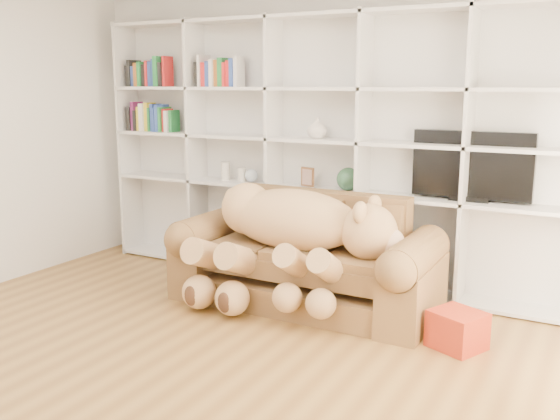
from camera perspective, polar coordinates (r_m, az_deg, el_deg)
The scene contains 14 objects.
floor at distance 4.05m, azimuth -11.35°, elevation -15.04°, with size 5.00×5.00×0.00m, color brown.
wall_back at distance 5.78m, azimuth 4.27°, elevation 7.04°, with size 5.00×0.02×2.70m, color white.
bookshelf at distance 5.76m, azimuth 1.51°, elevation 6.62°, with size 4.43×0.35×2.40m.
sofa at distance 5.15m, azimuth 2.41°, elevation -4.94°, with size 2.14×0.92×0.90m.
teddy_bear at distance 4.95m, azimuth 0.82°, elevation -2.10°, with size 1.66×0.89×0.96m.
throw_pillow at distance 5.44m, azimuth -1.80°, elevation -0.88°, with size 0.35×0.11×0.35m, color maroon.
gift_box at distance 4.54m, azimuth 15.90°, elevation -10.49°, with size 0.33×0.31×0.26m, color #AC2D17.
tv at distance 5.25m, azimuth 17.15°, elevation 3.81°, with size 0.95×0.18×0.56m.
picture_frame at distance 5.68m, azimuth 2.54°, elevation 3.05°, with size 0.14×0.03×0.17m, color brown.
green_vase at distance 5.52m, azimuth 6.26°, elevation 2.82°, with size 0.21×0.21×0.21m, color #2A5237.
figurine_tall at distance 6.13m, azimuth -5.00°, elevation 3.56°, with size 0.09×0.09×0.18m, color silver.
figurine_short at distance 6.03m, azimuth -3.51°, elevation 3.24°, with size 0.08×0.08×0.13m, color silver.
snow_globe at distance 5.97m, azimuth -2.64°, elevation 3.18°, with size 0.12×0.12×0.12m, color silver.
shelf_vase at distance 5.60m, azimuth 3.41°, elevation 7.51°, with size 0.18×0.18×0.19m, color silver.
Camera 1 is at (2.37, -2.75, 1.79)m, focal length 40.00 mm.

